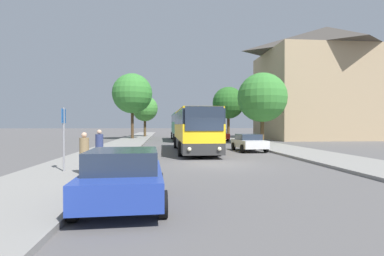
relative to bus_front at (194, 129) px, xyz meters
The scene contains 16 objects.
ground_plane 7.59m from the bus_front, 85.38° to the right, with size 300.00×300.00×0.00m, color #565454.
sidewalk_left 9.90m from the bus_front, 130.97° to the right, with size 4.00×120.00×0.15m, color gray.
sidewalk_right 10.71m from the bus_front, 44.15° to the right, with size 4.00×120.00×0.15m, color gray.
building_right_background 28.65m from the bus_front, 40.93° to the left, with size 17.85×12.68×16.20m.
bus_front is the anchor object (origin of this frame).
bus_middle 16.08m from the bus_front, 89.42° to the left, with size 2.97×11.53×3.50m.
parked_car_left_curb 15.47m from the bus_front, 102.60° to the right, with size 2.27×4.06×1.46m.
parked_car_right_near 4.42m from the bus_front, ahead, with size 2.13×4.03×1.34m.
parked_car_right_far 15.81m from the bus_front, 72.69° to the left, with size 2.11×4.69×1.51m.
bus_stop_sign 11.97m from the bus_front, 122.74° to the right, with size 0.08×0.45×2.65m.
pedestrian_waiting_near 10.12m from the bus_front, 121.95° to the right, with size 0.36×0.36×1.71m.
pedestrian_waiting_far 12.20m from the bus_front, 116.49° to the right, with size 0.36×0.36×1.64m.
tree_left_near 21.17m from the bus_front, 109.02° to the left, with size 5.57×5.57×9.07m.
tree_left_far 27.20m from the bus_front, 101.56° to the left, with size 4.20×4.20×6.67m.
tree_right_near 12.13m from the bus_front, 45.42° to the left, with size 5.29×5.29×7.49m.
tree_right_mid 21.28m from the bus_front, 70.51° to the left, with size 4.62×4.62×7.40m.
Camera 1 is at (-2.92, -15.56, 2.10)m, focal length 28.00 mm.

